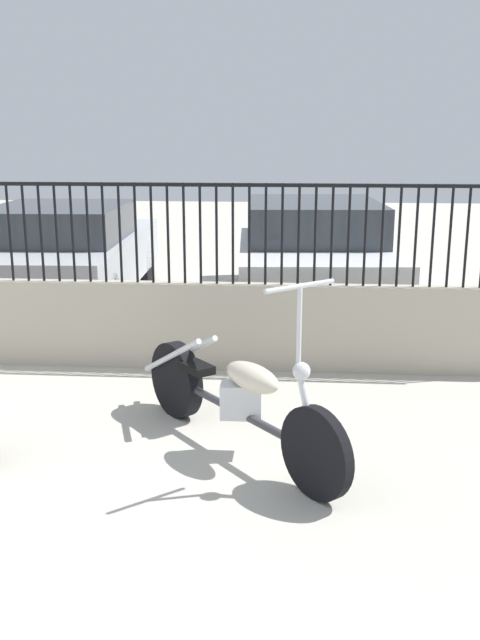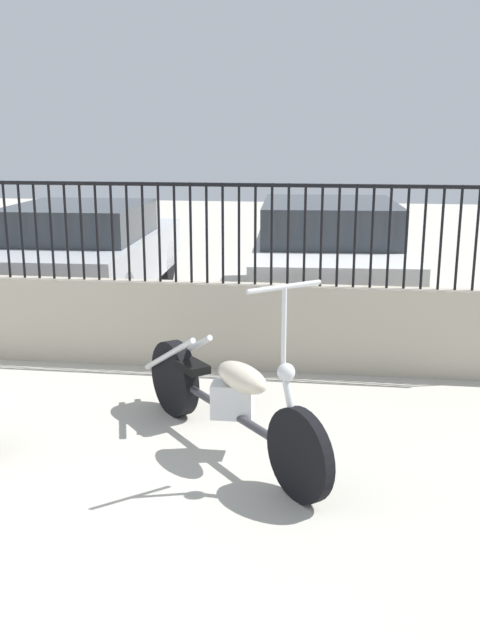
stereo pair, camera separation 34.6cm
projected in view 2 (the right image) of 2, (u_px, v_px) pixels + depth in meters
name	position (u px, v px, depth m)	size (l,w,h in m)	color
motorcycle_dark_grey	(221.00, 395.00, 4.99)	(1.57, 1.82, 1.31)	black
car_silver	(84.00, 252.00, 9.29)	(1.94, 4.11, 1.29)	black
car_white	(327.00, 255.00, 8.89)	(2.03, 4.38, 1.36)	black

